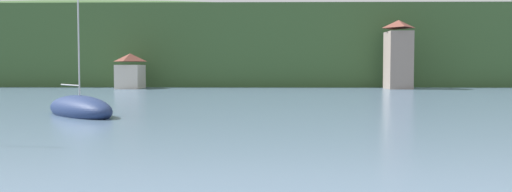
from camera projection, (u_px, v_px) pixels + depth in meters
wooded_hillside at (166, 56)px, 124.43m from camera, size 352.00×62.04×29.15m
shore_building_west at (130, 71)px, 84.13m from camera, size 3.75×5.92×5.46m
shore_building_westcentral at (398, 55)px, 82.92m from camera, size 3.68×5.29×10.54m
sailboat_far_3 at (80, 109)px, 36.68m from camera, size 7.58×8.12×10.53m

